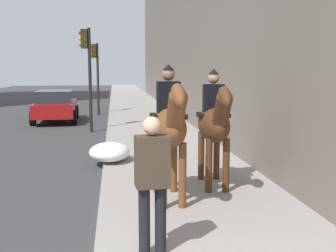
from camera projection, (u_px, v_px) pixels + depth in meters
name	position (u px, v px, depth m)	size (l,w,h in m)	color
mounted_horse_near	(169.00, 125.00, 6.84)	(2.15, 0.61, 2.34)	brown
mounted_horse_far	(214.00, 123.00, 7.72)	(2.15, 0.64, 2.26)	#4C2B16
pedestrian_greeting	(152.00, 176.00, 4.87)	(0.29, 0.42, 1.70)	black
car_near_lane	(56.00, 105.00, 18.49)	(3.99, 2.08, 1.44)	maroon
traffic_light_near_curb	(87.00, 63.00, 15.15)	(0.20, 0.44, 3.90)	black
traffic_light_far_curb	(96.00, 67.00, 21.09)	(0.20, 0.44, 3.72)	black
snow_pile_far	(109.00, 152.00, 10.08)	(1.30, 1.00, 0.45)	white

